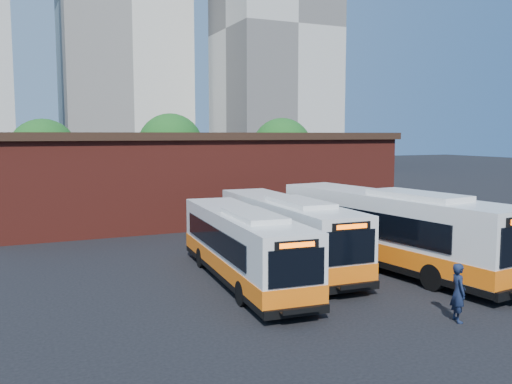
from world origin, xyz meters
name	(u,v)px	position (x,y,z in m)	size (l,w,h in m)	color
ground	(337,282)	(0.00, 0.00, 0.00)	(220.00, 220.00, 0.00)	black
bus_midwest	(243,248)	(-3.60, 1.75, 1.44)	(3.22, 11.77, 3.17)	silver
bus_mideast	(286,234)	(-0.57, 3.65, 1.51)	(3.00, 12.33, 3.33)	silver
bus_east	(390,232)	(3.66, 1.16, 1.69)	(4.51, 13.88, 3.73)	silver
transit_worker	(458,292)	(1.08, -5.81, 1.00)	(0.73, 0.48, 2.00)	#131C36
depot_building	(194,174)	(0.00, 20.00, 3.26)	(28.60, 12.60, 6.40)	maroon
tree_west	(44,153)	(-10.00, 32.00, 4.64)	(6.00, 6.00, 7.65)	#382314
tree_mid	(171,146)	(2.00, 34.00, 5.08)	(6.56, 6.56, 8.36)	#382314
tree_east	(282,148)	(13.00, 31.00, 4.83)	(6.24, 6.24, 7.96)	#382314
tower_center	(121,4)	(7.00, 86.00, 30.34)	(22.00, 20.00, 61.20)	silver
tower_right	(274,30)	(30.00, 68.00, 24.34)	(18.00, 18.00, 49.20)	beige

